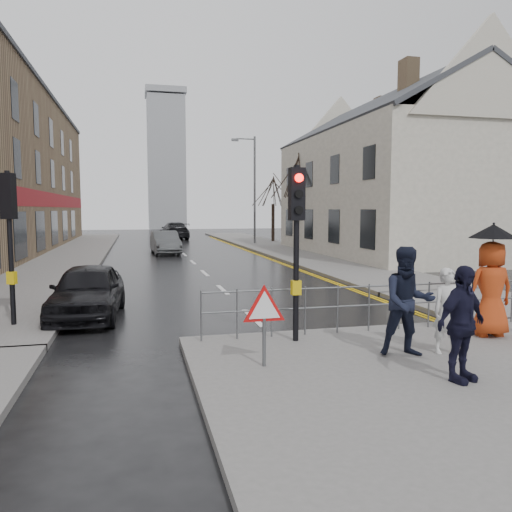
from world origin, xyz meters
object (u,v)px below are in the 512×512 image
pedestrian_b (408,302)px  pedestrian_with_umbrella (491,278)px  pedestrian_a (448,311)px  pedestrian_d (461,324)px  car_parked (88,291)px  car_mid (165,243)px

pedestrian_b → pedestrian_with_umbrella: pedestrian_with_umbrella is taller
pedestrian_a → pedestrian_d: bearing=-111.0°
pedestrian_d → car_parked: bearing=112.1°
pedestrian_b → pedestrian_d: (0.08, -1.36, -0.09)m
pedestrian_d → car_mid: pedestrian_d is taller
pedestrian_d → pedestrian_a: bearing=43.0°
pedestrian_b → pedestrian_a: bearing=9.8°
pedestrian_a → car_mid: (-3.64, 22.99, -0.21)m
pedestrian_d → pedestrian_b: bearing=73.9°
pedestrian_a → pedestrian_d: 1.49m
pedestrian_with_umbrella → car_parked: (-8.13, 4.38, -0.65)m
car_parked → car_mid: size_ratio=0.94×
pedestrian_with_umbrella → car_mid: bearing=103.3°
pedestrian_b → car_mid: bearing=109.9°
pedestrian_b → car_parked: size_ratio=0.48×
pedestrian_with_umbrella → pedestrian_a: bearing=-150.9°
pedestrian_b → pedestrian_d: pedestrian_b is taller
pedestrian_d → car_mid: bearing=77.3°
pedestrian_with_umbrella → car_mid: (-5.22, 22.11, -0.63)m
pedestrian_a → car_mid: pedestrian_a is taller
pedestrian_b → car_parked: bearing=150.7°
car_parked → pedestrian_with_umbrella: bearing=-24.7°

